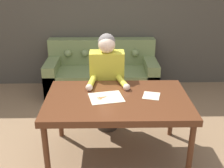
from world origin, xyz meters
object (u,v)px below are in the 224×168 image
Objects in this scene: couch at (102,75)px; person at (107,83)px; scissors at (104,97)px; dining_table at (117,104)px.

couch is 1.42× the size of person.
person is 0.61m from scissors.
couch is 1.25m from person.
scissors is (-0.03, -0.60, 0.08)m from person.
dining_table is at bearing -83.69° from couch.
couch is 1.85m from scissors.
couch reaches higher than scissors.
dining_table is 1.85m from couch.
couch reaches higher than dining_table.
scissors is (0.06, -1.79, 0.43)m from couch.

